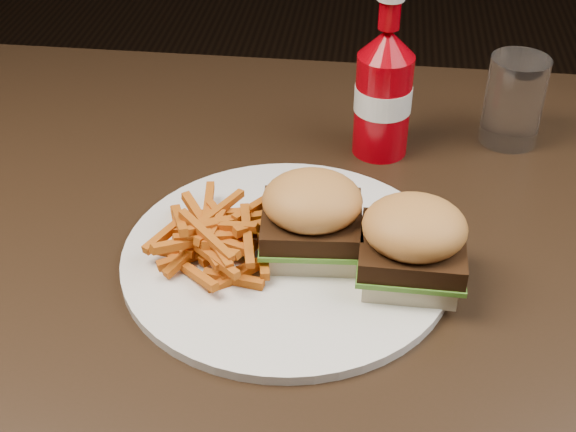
# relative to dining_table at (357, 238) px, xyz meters

# --- Properties ---
(dining_table) EXTENTS (1.20, 0.80, 0.04)m
(dining_table) POSITION_rel_dining_table_xyz_m (0.00, 0.00, 0.00)
(dining_table) COLOR black
(dining_table) RESTS_ON ground
(plate) EXTENTS (0.34, 0.34, 0.01)m
(plate) POSITION_rel_dining_table_xyz_m (-0.07, -0.07, 0.03)
(plate) COLOR white
(plate) RESTS_ON dining_table
(sandwich_half_a) EXTENTS (0.10, 0.09, 0.02)m
(sandwich_half_a) POSITION_rel_dining_table_xyz_m (-0.05, -0.07, 0.04)
(sandwich_half_a) COLOR beige
(sandwich_half_a) RESTS_ON plate
(sandwich_half_b) EXTENTS (0.09, 0.08, 0.02)m
(sandwich_half_b) POSITION_rel_dining_table_xyz_m (0.05, -0.10, 0.04)
(sandwich_half_b) COLOR beige
(sandwich_half_b) RESTS_ON plate
(fries_pile) EXTENTS (0.14, 0.14, 0.05)m
(fries_pile) POSITION_rel_dining_table_xyz_m (-0.14, -0.08, 0.05)
(fries_pile) COLOR #BE4B17
(fries_pile) RESTS_ON plate
(ketchup_bottle) EXTENTS (0.08, 0.08, 0.14)m
(ketchup_bottle) POSITION_rel_dining_table_xyz_m (0.02, 0.16, 0.08)
(ketchup_bottle) COLOR #9A0009
(ketchup_bottle) RESTS_ON dining_table
(tumbler) EXTENTS (0.07, 0.07, 0.11)m
(tumbler) POSITION_rel_dining_table_xyz_m (0.18, 0.20, 0.08)
(tumbler) COLOR white
(tumbler) RESTS_ON dining_table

